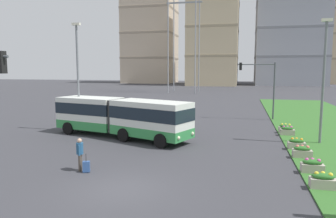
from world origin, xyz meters
TOP-DOWN VIEW (x-y plane):
  - ground_plane at (0.00, 0.00)m, footprint 260.00×260.00m
  - articulated_bus at (-4.07, 10.34)m, footprint 11.92×6.01m
  - car_silver_hatch at (-6.04, 22.24)m, footprint 4.42×2.06m
  - pedestrian_crossing at (-3.10, 1.99)m, footprint 0.36×0.55m
  - rolling_suitcase at (-2.65, 1.79)m, footprint 0.42×0.35m
  - flower_planter_0 at (8.73, 2.00)m, footprint 1.10×0.56m
  - flower_planter_1 at (8.73, 4.24)m, footprint 1.10×0.56m
  - flower_planter_2 at (8.73, 7.14)m, footprint 1.10×0.56m
  - flower_planter_3 at (8.73, 9.24)m, footprint 1.10×0.56m
  - flower_planter_4 at (8.73, 13.86)m, footprint 1.10×0.56m
  - flower_planter_5 at (8.73, 14.95)m, footprint 1.10×0.56m
  - traffic_light_far_right at (7.09, 22.00)m, footprint 3.84×0.28m
  - streetlight_left at (-8.50, 11.89)m, footprint 0.70×0.28m
  - streetlight_median at (10.63, 11.44)m, footprint 0.70×0.28m
  - apartment_tower_west at (-30.00, 107.73)m, footprint 18.75×17.53m
  - apartment_tower_westcentre at (-4.69, 95.82)m, footprint 16.00×19.72m
  - apartment_tower_centre at (19.94, 100.85)m, footprint 22.07×16.99m
  - apartment_tower_eastcentre at (30.69, 114.82)m, footprint 14.89×14.84m
  - transmission_pylon at (-7.97, 59.15)m, footprint 9.00×6.24m

SIDE VIEW (x-z plane):
  - ground_plane at x=0.00m, z-range 0.00..0.00m
  - rolling_suitcase at x=-2.65m, z-range -0.17..0.80m
  - flower_planter_0 at x=8.73m, z-range 0.06..0.80m
  - flower_planter_1 at x=8.73m, z-range 0.06..0.80m
  - flower_planter_2 at x=8.73m, z-range 0.06..0.80m
  - flower_planter_3 at x=8.73m, z-range 0.06..0.80m
  - flower_planter_4 at x=8.73m, z-range 0.06..0.80m
  - flower_planter_5 at x=8.73m, z-range 0.06..0.80m
  - car_silver_hatch at x=-6.04m, z-range -0.04..1.54m
  - pedestrian_crossing at x=-3.10m, z-range 0.13..1.87m
  - articulated_bus at x=-4.07m, z-range 0.15..3.15m
  - traffic_light_far_right at x=7.09m, z-range 1.13..7.13m
  - streetlight_median at x=10.63m, z-range 0.44..9.21m
  - streetlight_left at x=-8.50m, z-range 0.44..9.59m
  - transmission_pylon at x=-7.97m, z-range 1.42..31.87m
  - apartment_tower_westcentre at x=-4.69m, z-range 0.02..35.95m
  - apartment_tower_west at x=-30.00m, z-range 0.02..36.22m
  - apartment_tower_eastcentre at x=30.69m, z-range 0.02..42.38m
  - apartment_tower_centre at x=19.94m, z-range 0.02..53.30m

